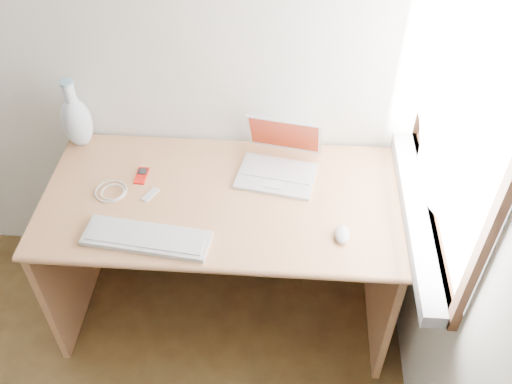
# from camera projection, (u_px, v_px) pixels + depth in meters

# --- Properties ---
(window) EXTENTS (0.11, 0.99, 1.10)m
(window) POSITION_uv_depth(u_px,v_px,m) (456.00, 107.00, 1.80)
(window) COLOR white
(window) RESTS_ON right_wall
(desk) EXTENTS (1.42, 0.71, 0.75)m
(desk) POSITION_uv_depth(u_px,v_px,m) (225.00, 218.00, 2.47)
(desk) COLOR tan
(desk) RESTS_ON floor
(laptop) EXTENTS (0.34, 0.31, 0.21)m
(laptop) POSITION_uv_depth(u_px,v_px,m) (277.00, 162.00, 2.34)
(laptop) COLOR silver
(laptop) RESTS_ON desk
(external_keyboard) EXTENTS (0.48, 0.19, 0.02)m
(external_keyboard) POSITION_uv_depth(u_px,v_px,m) (147.00, 238.00, 2.09)
(external_keyboard) COLOR white
(external_keyboard) RESTS_ON desk
(mouse) EXTENTS (0.06, 0.09, 0.03)m
(mouse) POSITION_uv_depth(u_px,v_px,m) (342.00, 234.00, 2.10)
(mouse) COLOR silver
(mouse) RESTS_ON desk
(ipod) EXTENTS (0.05, 0.10, 0.01)m
(ipod) POSITION_uv_depth(u_px,v_px,m) (141.00, 176.00, 2.34)
(ipod) COLOR #B9130C
(ipod) RESTS_ON desk
(cable_coil) EXTENTS (0.15, 0.15, 0.01)m
(cable_coil) POSITION_uv_depth(u_px,v_px,m) (111.00, 191.00, 2.28)
(cable_coil) COLOR white
(cable_coil) RESTS_ON desk
(remote) EXTENTS (0.07, 0.09, 0.01)m
(remote) POSITION_uv_depth(u_px,v_px,m) (150.00, 195.00, 2.26)
(remote) COLOR white
(remote) RESTS_ON desk
(vase) EXTENTS (0.13, 0.13, 0.32)m
(vase) POSITION_uv_depth(u_px,v_px,m) (76.00, 120.00, 2.41)
(vase) COLOR white
(vase) RESTS_ON desk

